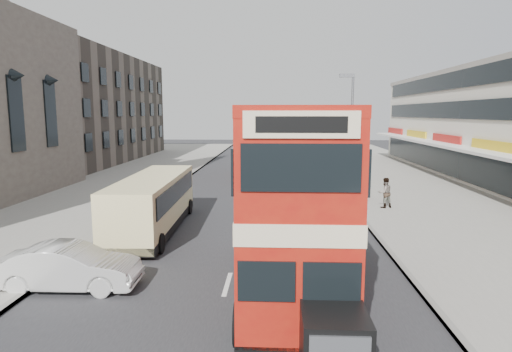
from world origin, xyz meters
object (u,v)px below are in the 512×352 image
(pedestrian_far, at_px, (345,164))
(cyclist, at_px, (308,180))
(car_right_b, at_px, (319,179))
(bus_second, at_px, (280,145))
(street_lamp, at_px, (350,125))
(coach, at_px, (153,201))
(car_right_a, at_px, (323,189))
(bus_main, at_px, (292,201))
(pedestrian_near, at_px, (385,193))
(car_left_front, at_px, (69,267))
(car_right_c, at_px, (315,164))

(pedestrian_far, relative_size, cyclist, 0.85)
(car_right_b, bearing_deg, bus_second, -158.34)
(pedestrian_far, bearing_deg, street_lamp, -110.02)
(bus_second, height_order, car_right_b, bus_second)
(coach, height_order, car_right_a, coach)
(cyclist, bearing_deg, car_right_b, 25.74)
(bus_main, relative_size, coach, 1.10)
(street_lamp, height_order, car_right_a, street_lamp)
(coach, relative_size, pedestrian_near, 5.20)
(bus_main, xyz_separation_m, pedestrian_near, (5.76, 11.94, -1.88))
(street_lamp, height_order, bus_main, street_lamp)
(car_left_front, xyz_separation_m, car_right_a, (9.57, 14.70, -0.01))
(street_lamp, relative_size, bus_main, 0.81)
(car_left_front, relative_size, car_right_b, 0.94)
(street_lamp, relative_size, car_right_c, 2.31)
(car_right_c, bearing_deg, car_right_b, -6.03)
(bus_second, distance_m, pedestrian_near, 14.98)
(street_lamp, distance_m, car_left_front, 20.58)
(street_lamp, bearing_deg, bus_second, 117.25)
(car_right_c, bearing_deg, bus_main, -9.12)
(bus_second, relative_size, car_right_a, 1.97)
(bus_main, distance_m, pedestrian_far, 27.79)
(coach, height_order, car_right_c, coach)
(bus_main, xyz_separation_m, car_right_b, (2.69, 19.57, -2.26))
(bus_main, bearing_deg, cyclist, -95.59)
(pedestrian_near, bearing_deg, cyclist, -81.78)
(coach, height_order, car_left_front, coach)
(coach, relative_size, car_right_c, 2.60)
(pedestrian_far, bearing_deg, car_right_b, -125.14)
(bus_main, height_order, cyclist, bus_main)
(car_right_a, height_order, pedestrian_near, pedestrian_near)
(bus_main, distance_m, car_right_a, 15.05)
(street_lamp, relative_size, car_right_a, 1.66)
(car_right_a, relative_size, pedestrian_near, 2.78)
(car_right_b, distance_m, pedestrian_near, 8.23)
(car_left_front, bearing_deg, car_right_c, -20.29)
(car_right_a, distance_m, pedestrian_near, 4.23)
(car_right_b, bearing_deg, street_lamp, 26.13)
(pedestrian_near, bearing_deg, car_right_b, -87.65)
(bus_second, height_order, car_left_front, bus_second)
(car_right_c, bearing_deg, pedestrian_near, 5.36)
(street_lamp, xyz_separation_m, cyclist, (-2.57, 2.75, -4.15))
(pedestrian_near, xyz_separation_m, pedestrian_far, (0.05, 15.16, -0.07))
(street_lamp, height_order, car_right_c, street_lamp)
(bus_second, distance_m, car_left_front, 26.59)
(car_left_front, distance_m, pedestrian_near, 17.53)
(bus_second, bearing_deg, car_right_a, 106.25)
(coach, relative_size, car_right_a, 1.87)
(car_right_a, bearing_deg, coach, -47.60)
(coach, xyz_separation_m, pedestrian_far, (12.12, 20.11, -0.46))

